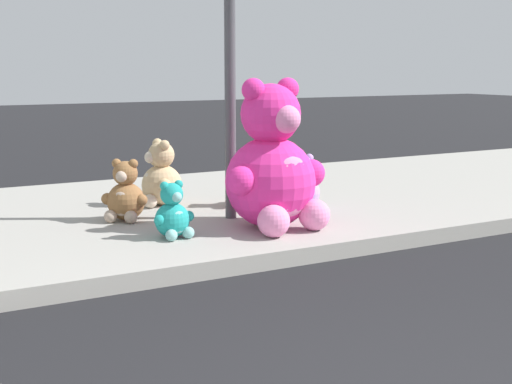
# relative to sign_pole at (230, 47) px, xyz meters

# --- Properties ---
(sidewalk) EXTENTS (28.00, 4.40, 0.15)m
(sidewalk) POSITION_rel_sign_pole_xyz_m (-1.00, 0.80, -1.77)
(sidewalk) COLOR #9E9B93
(sidewalk) RESTS_ON ground_plane
(sign_pole) EXTENTS (0.56, 0.11, 3.20)m
(sign_pole) POSITION_rel_sign_pole_xyz_m (0.00, 0.00, 0.00)
(sign_pole) COLOR #4C4C51
(sign_pole) RESTS_ON sidewalk
(plush_pink_large) EXTENTS (1.08, 0.97, 1.41)m
(plush_pink_large) POSITION_rel_sign_pole_xyz_m (0.15, -0.59, -1.13)
(plush_pink_large) COLOR #F22D93
(plush_pink_large) RESTS_ON sidewalk
(plush_red) EXTENTS (0.40, 0.39, 0.56)m
(plush_red) POSITION_rel_sign_pole_xyz_m (0.41, 0.51, -1.47)
(plush_red) COLOR red
(plush_red) RESTS_ON sidewalk
(plush_teal) EXTENTS (0.39, 0.35, 0.51)m
(plush_teal) POSITION_rel_sign_pole_xyz_m (-0.84, -0.51, -1.49)
(plush_teal) COLOR teal
(plush_teal) RESTS_ON sidewalk
(plush_brown) EXTENTS (0.43, 0.44, 0.61)m
(plush_brown) POSITION_rel_sign_pole_xyz_m (-0.97, 0.40, -1.45)
(plush_brown) COLOR olive
(plush_brown) RESTS_ON sidewalk
(plush_tan) EXTENTS (0.49, 0.56, 0.73)m
(plush_tan) POSITION_rel_sign_pole_xyz_m (-0.37, 0.99, -1.41)
(plush_tan) COLOR tan
(plush_tan) RESTS_ON sidewalk
(plush_lavender) EXTENTS (0.46, 0.41, 0.59)m
(plush_lavender) POSITION_rel_sign_pole_xyz_m (0.86, 0.03, -1.46)
(plush_lavender) COLOR #B28CD8
(plush_lavender) RESTS_ON sidewalk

